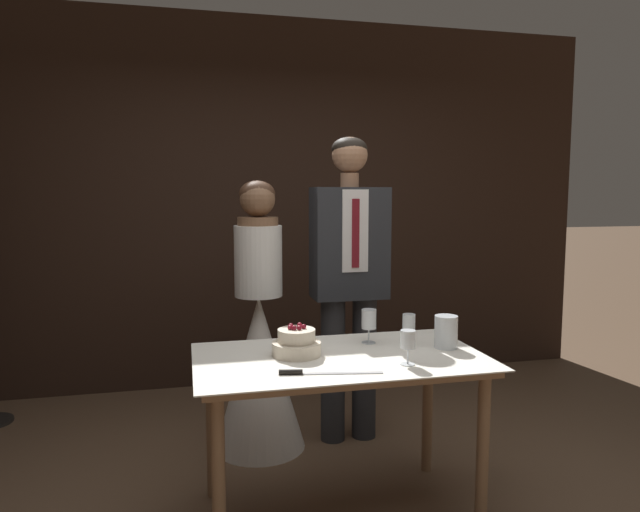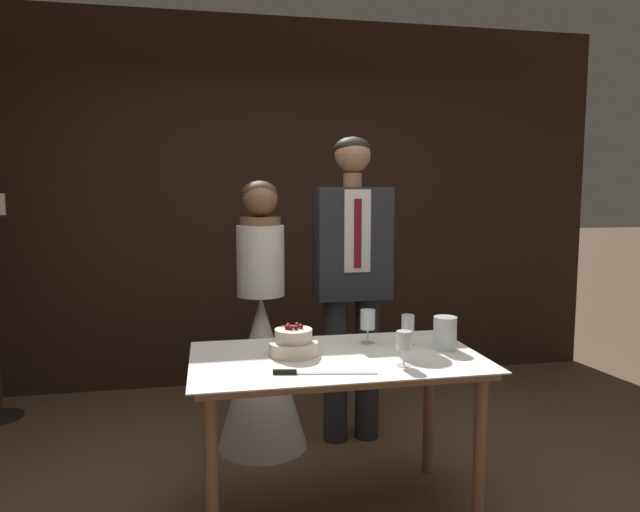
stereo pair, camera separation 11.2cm
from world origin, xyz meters
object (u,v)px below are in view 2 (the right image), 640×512
at_px(wine_glass_far, 404,342).
at_px(bride, 262,351).
at_px(groom, 352,271).
at_px(cake_knife, 305,372).
at_px(tiered_cake, 294,343).
at_px(hurricane_candle, 445,334).
at_px(wine_glass_near, 408,325).
at_px(cake_table, 337,376).
at_px(wine_glass_middle, 368,321).

bearing_deg(wine_glass_far, bride, 118.01).
bearing_deg(groom, cake_knife, -114.33).
height_order(tiered_cake, cake_knife, tiered_cake).
bearing_deg(hurricane_candle, groom, 108.72).
bearing_deg(tiered_cake, groom, 57.59).
xyz_separation_m(tiered_cake, hurricane_candle, (0.74, -0.04, 0.02)).
xyz_separation_m(wine_glass_near, bride, (-0.67, 0.68, -0.29)).
height_order(tiered_cake, wine_glass_near, wine_glass_near).
height_order(cake_table, wine_glass_near, wine_glass_near).
distance_m(wine_glass_far, hurricane_candle, 0.36).
relative_size(tiered_cake, hurricane_candle, 1.44).
bearing_deg(bride, wine_glass_near, -45.66).
bearing_deg(bride, wine_glass_far, -61.99).
xyz_separation_m(cake_table, cake_knife, (-0.19, -0.23, 0.10)).
relative_size(wine_glass_near, wine_glass_far, 0.99).
height_order(wine_glass_middle, groom, groom).
relative_size(tiered_cake, wine_glass_middle, 1.33).
distance_m(cake_knife, groom, 1.17).
bearing_deg(cake_knife, bride, 105.19).
xyz_separation_m(hurricane_candle, bride, (-0.82, 0.79, -0.26)).
height_order(wine_glass_far, bride, bride).
bearing_deg(wine_glass_middle, tiered_cake, -161.81).
relative_size(cake_knife, wine_glass_middle, 2.52).
bearing_deg(cake_table, groom, 70.90).
height_order(cake_knife, bride, bride).
relative_size(hurricane_candle, bride, 0.10).
distance_m(wine_glass_middle, hurricane_candle, 0.38).
height_order(bride, groom, groom).
distance_m(cake_table, bride, 0.85).
distance_m(hurricane_candle, bride, 1.17).
xyz_separation_m(cake_table, wine_glass_near, (0.39, 0.12, 0.20)).
xyz_separation_m(wine_glass_near, groom, (-0.11, 0.68, 0.18)).
bearing_deg(cake_table, tiered_cake, 163.42).
bearing_deg(wine_glass_near, cake_table, -163.23).
bearing_deg(tiered_cake, wine_glass_middle, 18.19).
bearing_deg(groom, bride, 179.95).
xyz_separation_m(cake_knife, wine_glass_middle, (0.39, 0.42, 0.11)).
height_order(wine_glass_near, hurricane_candle, hurricane_candle).
distance_m(cake_table, groom, 0.93).
height_order(cake_table, groom, groom).
height_order(cake_table, hurricane_candle, hurricane_candle).
bearing_deg(groom, tiered_cake, -122.41).
xyz_separation_m(tiered_cake, wine_glass_far, (0.45, -0.26, 0.05)).
distance_m(cake_knife, hurricane_candle, 0.78).
bearing_deg(groom, hurricane_candle, -71.28).
height_order(cake_knife, hurricane_candle, hurricane_candle).
distance_m(cake_knife, wine_glass_middle, 0.59).
bearing_deg(hurricane_candle, cake_table, -178.52).
relative_size(cake_knife, wine_glass_near, 2.82).
height_order(wine_glass_middle, wine_glass_far, wine_glass_middle).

